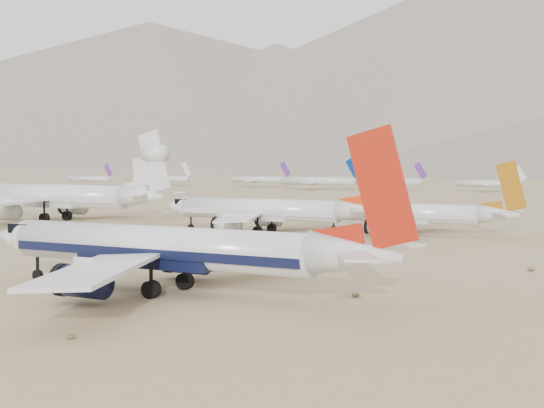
# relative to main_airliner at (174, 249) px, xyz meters

# --- Properties ---
(ground) EXTENTS (7000.00, 7000.00, 0.00)m
(ground) POSITION_rel_main_airliner_xyz_m (-5.92, 6.17, -5.03)
(ground) COLOR #7B6648
(ground) RESTS_ON ground
(main_airliner) EXTENTS (51.83, 50.62, 18.29)m
(main_airliner) POSITION_rel_main_airliner_xyz_m (0.00, 0.00, 0.00)
(main_airliner) COLOR white
(main_airliner) RESTS_ON ground
(row2_gold_tail) EXTENTS (42.16, 41.23, 15.01)m
(row2_gold_tail) POSITION_rel_main_airliner_xyz_m (2.07, 78.60, -0.83)
(row2_gold_tail) COLOR white
(row2_gold_tail) RESTS_ON ground
(row2_orange_tail) EXTENTS (47.56, 46.53, 16.97)m
(row2_orange_tail) POSITION_rel_main_airliner_xyz_m (-24.01, 66.63, -0.27)
(row2_orange_tail) COLOR white
(row2_orange_tail) RESTS_ON ground
(row2_white_trijet) EXTENTS (62.15, 60.74, 22.02)m
(row2_white_trijet) POSITION_rel_main_airliner_xyz_m (-83.40, 70.31, 1.35)
(row2_white_trijet) COLOR white
(row2_white_trijet) RESTS_ON ground
(distant_storage_row) EXTENTS (532.88, 61.64, 14.33)m
(distant_storage_row) POSITION_rel_main_airliner_xyz_m (-16.75, 305.09, -0.71)
(distant_storage_row) COLOR silver
(distant_storage_row) RESTS_ON ground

